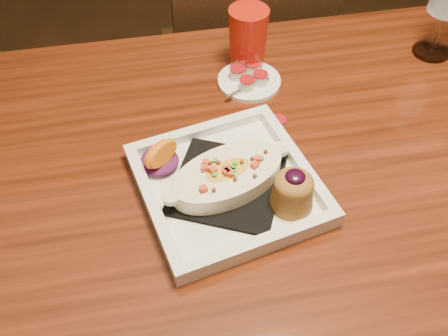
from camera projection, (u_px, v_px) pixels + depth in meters
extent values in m
cube|color=maroon|center=(327.00, 179.00, 0.85)|extent=(1.50, 0.90, 0.04)
cylinder|color=black|center=(10.00, 202.00, 1.29)|extent=(0.07, 0.07, 0.71)
cube|color=black|center=(238.00, 65.00, 1.51)|extent=(0.42, 0.42, 0.04)
cylinder|color=black|center=(273.00, 82.00, 1.81)|extent=(0.04, 0.04, 0.45)
cylinder|color=black|center=(180.00, 94.00, 1.77)|extent=(0.04, 0.04, 0.45)
cylinder|color=black|center=(300.00, 148.00, 1.59)|extent=(0.04, 0.04, 0.45)
cylinder|color=black|center=(195.00, 163.00, 1.55)|extent=(0.04, 0.04, 0.45)
cube|color=black|center=(257.00, 28.00, 1.20)|extent=(0.40, 0.03, 0.46)
cube|color=white|center=(228.00, 187.00, 0.80)|extent=(0.32, 0.32, 0.01)
cube|color=black|center=(228.00, 184.00, 0.80)|extent=(0.22, 0.22, 0.01)
ellipsoid|color=gold|center=(228.00, 176.00, 0.78)|extent=(0.18, 0.13, 0.03)
ellipsoid|color=#521246|center=(159.00, 161.00, 0.82)|extent=(0.06, 0.07, 0.02)
cone|color=#925F25|center=(292.00, 194.00, 0.75)|extent=(0.07, 0.07, 0.05)
ellipsoid|color=#925F25|center=(294.00, 183.00, 0.74)|extent=(0.06, 0.06, 0.03)
ellipsoid|color=black|center=(295.00, 177.00, 0.72)|extent=(0.03, 0.03, 0.01)
cylinder|color=silver|center=(431.00, 51.00, 1.05)|extent=(0.08, 0.08, 0.01)
cylinder|color=silver|center=(438.00, 33.00, 1.02)|extent=(0.01, 0.01, 0.09)
cylinder|color=white|center=(249.00, 81.00, 0.98)|extent=(0.12, 0.12, 0.01)
cylinder|color=silver|center=(237.00, 74.00, 0.97)|extent=(0.03, 0.03, 0.02)
cylinder|color=#AC151B|center=(237.00, 69.00, 0.97)|extent=(0.03, 0.03, 0.00)
cylinder|color=silver|center=(252.00, 68.00, 0.99)|extent=(0.03, 0.03, 0.02)
cylinder|color=#AC151B|center=(253.00, 64.00, 0.98)|extent=(0.03, 0.03, 0.00)
cylinder|color=silver|center=(260.00, 79.00, 0.96)|extent=(0.03, 0.03, 0.02)
cylinder|color=#AC151B|center=(261.00, 74.00, 0.96)|extent=(0.03, 0.03, 0.00)
cylinder|color=silver|center=(247.00, 84.00, 0.95)|extent=(0.03, 0.03, 0.02)
cylinder|color=#AC151B|center=(247.00, 79.00, 0.94)|extent=(0.03, 0.03, 0.00)
cylinder|color=silver|center=(278.00, 124.00, 0.89)|extent=(0.03, 0.03, 0.02)
cylinder|color=#AC151B|center=(278.00, 120.00, 0.88)|extent=(0.03, 0.03, 0.00)
cone|color=#B71A0D|center=(248.00, 40.00, 0.97)|extent=(0.08, 0.08, 0.13)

